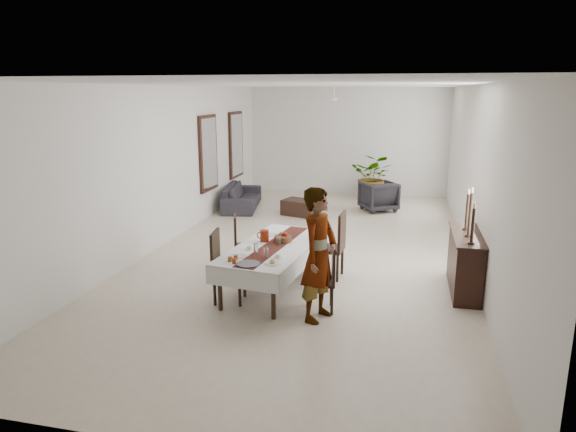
{
  "coord_description": "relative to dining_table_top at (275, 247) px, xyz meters",
  "views": [
    {
      "loc": [
        1.81,
        -9.61,
        3.09
      ],
      "look_at": [
        -0.09,
        -1.49,
        1.05
      ],
      "focal_mm": 32.0,
      "sensor_mm": 36.0,
      "label": 1
    }
  ],
  "objects": [
    {
      "name": "chair_right_near_leg_bl",
      "position": [
        0.71,
        -0.88,
        -0.48
      ],
      "size": [
        0.05,
        0.05,
        0.41
      ],
      "primitive_type": "cylinder",
      "rotation": [
        0.0,
        0.0,
        0.18
      ],
      "color": "black",
      "rests_on": "floor"
    },
    {
      "name": "chair_left_far_back",
      "position": [
        -0.85,
        0.58,
        0.06
      ],
      "size": [
        0.17,
        0.42,
        0.54
      ],
      "primitive_type": "cube",
      "rotation": [
        0.0,
        0.0,
        -1.25
      ],
      "color": "black",
      "rests_on": "chair_left_far_seat"
    },
    {
      "name": "mirror_glass_near",
      "position": [
        -2.77,
        4.31,
        0.92
      ],
      "size": [
        0.01,
        0.9,
        1.7
      ],
      "primitive_type": "cube",
      "color": "white",
      "rests_on": "mirror_frame_near"
    },
    {
      "name": "potted_plant",
      "position": [
        1.03,
        7.44,
        -0.02
      ],
      "size": [
        1.39,
        1.27,
        1.33
      ],
      "primitive_type": "imported",
      "rotation": [
        0.0,
        0.0,
        -0.21
      ],
      "color": "#255221",
      "rests_on": "floor"
    },
    {
      "name": "chair_right_far_leg_br",
      "position": [
        0.58,
        0.92,
        -0.45
      ],
      "size": [
        0.05,
        0.05,
        0.47
      ],
      "primitive_type": "cylinder",
      "rotation": [
        0.0,
        0.0,
        -0.08
      ],
      "color": "black",
      "rests_on": "floor"
    },
    {
      "name": "chair_left_near_seat",
      "position": [
        -0.53,
        -0.65,
        -0.2
      ],
      "size": [
        0.51,
        0.51,
        0.05
      ],
      "primitive_type": "cube",
      "rotation": [
        0.0,
        0.0,
        -1.45
      ],
      "color": "black",
      "rests_on": "chair_left_near_leg_fl"
    },
    {
      "name": "chair_right_far_seat",
      "position": [
        0.76,
        0.71,
        -0.18
      ],
      "size": [
        0.51,
        0.51,
        0.05
      ],
      "primitive_type": "cube",
      "rotation": [
        0.0,
        0.0,
        1.49
      ],
      "color": "black",
      "rests_on": "chair_right_far_leg_fl"
    },
    {
      "name": "chair_left_far_leg_br",
      "position": [
        -0.45,
        0.53,
        -0.47
      ],
      "size": [
        0.05,
        0.05,
        0.42
      ],
      "primitive_type": "cylinder",
      "rotation": [
        0.0,
        0.0,
        0.32
      ],
      "color": "black",
      "rests_on": "floor"
    },
    {
      "name": "candlestick_near_candle",
      "position": [
        2.94,
        0.03,
        0.82
      ],
      "size": [
        0.04,
        0.04,
        0.08
      ],
      "primitive_type": "cylinder",
      "color": "beige",
      "rests_on": "candlestick_near_shaft"
    },
    {
      "name": "plate_far_left",
      "position": [
        -0.23,
        0.55,
        0.04
      ],
      "size": [
        0.23,
        0.23,
        0.01
      ],
      "primitive_type": "cylinder",
      "color": "silver",
      "rests_on": "tablecloth_top"
    },
    {
      "name": "pitcher_handle",
      "position": [
        -0.29,
        0.18,
        0.13
      ],
      "size": [
        0.11,
        0.03,
        0.11
      ],
      "primitive_type": "torus",
      "rotation": [
        1.57,
        0.0,
        -0.13
      ],
      "color": "maroon",
      "rests_on": "red_pitcher"
    },
    {
      "name": "mirror_frame_near",
      "position": [
        -2.8,
        4.31,
        0.92
      ],
      "size": [
        0.06,
        1.05,
        1.85
      ],
      "primitive_type": "cube",
      "color": "black",
      "rests_on": "wall_left"
    },
    {
      "name": "teacup_right",
      "position": [
        0.21,
        -0.6,
        0.06
      ],
      "size": [
        0.08,
        0.08,
        0.06
      ],
      "primitive_type": "cylinder",
      "color": "white",
      "rests_on": "saucer_right"
    },
    {
      "name": "fruit_basket",
      "position": [
        0.08,
        0.23,
        0.08
      ],
      "size": [
        0.28,
        0.28,
        0.09
      ],
      "primitive_type": "cylinder",
      "color": "brown",
      "rests_on": "tablecloth_top"
    },
    {
      "name": "bread_near_right",
      "position": [
        0.2,
        -0.88,
        0.07
      ],
      "size": [
        0.08,
        0.08,
        0.08
      ],
      "primitive_type": "sphere",
      "color": "tan",
      "rests_on": "plate_near_right"
    },
    {
      "name": "wine_glass_mid",
      "position": [
        -0.16,
        -0.5,
        0.11
      ],
      "size": [
        0.07,
        0.07,
        0.16
      ],
      "primitive_type": "cylinder",
      "color": "white",
      "rests_on": "tablecloth_top"
    },
    {
      "name": "jam_jar_c",
      "position": [
        -0.36,
        -0.83,
        0.07
      ],
      "size": [
        0.06,
        0.06,
        0.07
      ],
      "primitive_type": "cylinder",
      "color": "#9C4516",
      "rests_on": "tablecloth_top"
    },
    {
      "name": "candlestick_mid_shaft",
      "position": [
        2.94,
        0.43,
        0.6
      ],
      "size": [
        0.05,
        0.05,
        0.65
      ],
      "primitive_type": "cylinder",
      "color": "black",
      "rests_on": "candlestick_mid_base"
    },
    {
      "name": "chair_left_near_leg_fr",
      "position": [
        -0.69,
        -0.86,
        -0.46
      ],
      "size": [
        0.05,
        0.05,
        0.45
      ],
      "primitive_type": "cylinder",
      "rotation": [
        0.0,
        0.0,
        0.12
      ],
      "color": "black",
      "rests_on": "floor"
    },
    {
      "name": "chair_left_far_leg_bl",
      "position": [
        -0.56,
        0.87,
        -0.47
      ],
      "size": [
        0.05,
        0.05,
        0.42
      ],
      "primitive_type": "cylinder",
      "rotation": [
        0.0,
        0.0,
        0.32
      ],
      "color": "black",
      "rests_on": "floor"
    },
    {
      "name": "plate_near_right",
      "position": [
        0.2,
        -0.88,
        0.04
      ],
      "size": [
        0.23,
        0.23,
        0.01
      ],
      "primitive_type": "cylinder",
      "color": "silver",
      "rests_on": "tablecloth_top"
    },
    {
      "name": "candlestick_mid_candle",
      "position": [
        2.94,
        0.43,
        0.97
      ],
      "size": [
        0.04,
        0.04,
        0.08
      ],
      "primitive_type": "cylinder",
      "color": "white",
      "rests_on": "candlestick_mid_shaft"
    },
    {
      "name": "chair_right_far_back",
      "position": [
        0.98,
        0.69,
        0.14
      ],
      "size": [
        0.08,
        0.48,
        0.61
      ],
      "primitive_type": "cube",
      "rotation": [
        0.0,
        0.0,
        1.49
      ],
      "color": "black",
      "rests_on": "chair_right_far_seat"
    },
    {
      "name": "fan_rod",
      "position": [
        0.16,
        5.11,
        2.42
      ],
      "size": [
        0.04,
        0.04,
        0.2
      ],
      "primitive_type": "cylinder",
      "color": "white",
      "rests_on": "ceiling"
    },
    {
      "name": "red_pitcher",
      "position": [
        -0.22,
        0.17,
        0.13
      ],
      "size": [
        0.16,
        0.16,
        0.19
      ],
      "primitive_type": "cylinder",
      "rotation": [
        0.0,
        0.0,
        -0.13
      ],
      "color": "maroon",
      "rests_on": "tablecloth_top"
    },
    {
      "name": "fruit_red",
      "position": [
        0.11,
        0.24,
        0.15
      ],
      "size": [
        0.08,
        0.08,
        0.08
      ],
      "primitive_type": "sphere",
      "color": "#A01C10",
      "rests_on": "fruit_basket"
    },
    {
      "name": "plate_near_left",
      "position": [
        -0.37,
        -0.66,
        0.04
      ],
      "size": [
        0.23,
        0.23,
        0.01
      ],
      "primitive_type": "cylinder",
      "color": "silver",
      "rests_on": "tablecloth_top"
    },
    {
      "name": "chair_left_far_seat",
      "position": [
        -0.67,
        0.64,
        -0.24
      ],
      "size": [
        0.54,
        0.54,
        0.05
      ],
      "primitive_type": "cube",
      "rotation": [
        0.0,
        0.0,
        -1.25
      ],
      "color": "black",
      "rests_on": "chair_left_far_leg_fl"
    },
    {
      "name": "tablecloth_top",
      "position": [
        0.0,
        0.0,
        0.03
      ],
      "size": [
        1.42,
        2.55,
        0.01
      ],
      "primitive_type": "cube",
      "rotation": [
        0.0,
        0.0,
        -0.13
      ],
      "color": "white",
      "rests_on": "dining_table_top"
    },
    {
      "name": "tablecloth_drape_far",
      "position": [
        0.16,
        1.2,
        -0.11
      ],
      "size": [
        1.1,
        0.15,
        0.28
      ],
      "primitive_type": "cube",
      "rotation": [
        0.0,
        0.0,
        -0.13
      ],
      "color": "silver",
      "rests_on": "dining_table_top"
    },
    {
      "name": "wine_glass_far",
      "position": [
        0.05,
        0.04,
        0.11
      ],
      "size": [
        0.07,
        0.07,
        0.16
      ],
      "primitive_type": "cylinder",
      "color": "white",
      "rests_on": "tablecloth_top"
    },
    {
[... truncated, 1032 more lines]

